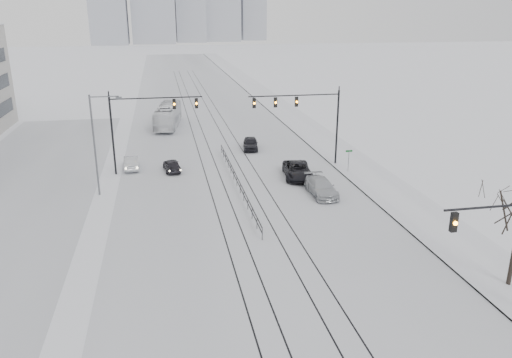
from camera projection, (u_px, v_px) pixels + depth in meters
The scene contains 16 objects.
road at pixel (207, 121), 75.03m from camera, with size 22.00×260.00×0.02m, color silver.
sidewalk_east at pixel (293, 118), 77.41m from camera, with size 5.00×260.00×0.16m, color silver.
curb at pixel (278, 118), 76.98m from camera, with size 0.10×260.00×0.12m, color gray.
parking_strip at pixel (25, 182), 48.18m from camera, with size 14.00×60.00×0.03m, color silver.
tram_rails at pixel (223, 157), 56.39m from camera, with size 5.30×180.00×0.01m.
traffic_mast_ne at pixel (307, 113), 51.36m from camera, with size 9.60×0.37×8.00m.
traffic_mast_nw at pixel (142, 119), 49.38m from camera, with size 9.10×0.37×8.00m.
street_light_west at pixel (97, 138), 43.26m from camera, with size 2.73×0.25×9.00m.
median_fence at pixel (237, 181), 46.91m from camera, with size 0.06×24.00×1.00m.
street_sign at pixel (349, 158), 50.54m from camera, with size 0.70×0.06×2.40m.
sedan_sb_inner at pixel (172, 165), 51.32m from camera, with size 1.52×3.77×1.28m, color black.
sedan_sb_outer at pixel (131, 162), 52.11m from camera, with size 1.46×4.19×1.38m, color silver.
sedan_nb_front at pixel (297, 170), 49.24m from camera, with size 2.55×5.53×1.54m, color black.
sedan_nb_right at pixel (321, 187), 44.60m from camera, with size 2.06×5.06×1.47m, color #B2B6BA.
sedan_nb_far at pixel (251, 144), 59.50m from camera, with size 1.71×4.25×1.45m, color black.
box_truck at pixel (168, 116), 71.05m from camera, with size 2.67×11.43×3.18m, color white.
Camera 1 is at (-6.56, -13.99, 15.56)m, focal length 35.00 mm.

